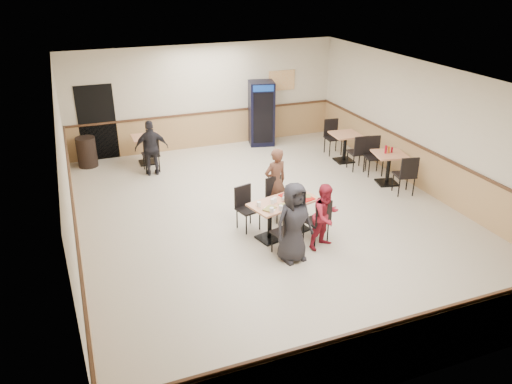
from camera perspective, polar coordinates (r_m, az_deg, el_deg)
name	(u,v)px	position (r m, az deg, el deg)	size (l,w,h in m)	color
ground	(271,216)	(10.90, 1.75, -2.81)	(10.00, 10.00, 0.00)	beige
room_shell	(296,146)	(13.49, 4.57, 5.31)	(10.00, 10.00, 10.00)	silver
main_table	(283,212)	(10.00, 3.16, -2.34)	(1.52, 1.02, 0.74)	black
main_chairs	(282,214)	(9.98, 2.93, -2.54)	(1.60, 1.88, 0.94)	black
diner_woman_left	(294,222)	(9.05, 4.34, -3.49)	(0.75, 0.49, 1.54)	#222127
diner_woman_right	(326,216)	(9.58, 7.95, -2.76)	(0.64, 0.50, 1.31)	maroon
diner_man_opposite	(275,182)	(10.74, 2.23, 1.18)	(0.55, 0.36, 1.51)	brown
lone_diner	(152,148)	(13.10, -11.84, 4.94)	(0.85, 0.35, 1.45)	#222127
tabletop_clutter	(288,200)	(9.88, 3.64, -0.92)	(1.22, 0.81, 0.12)	#B5110C
side_table_near	(389,164)	(12.76, 14.93, 3.16)	(0.89, 0.89, 0.80)	black
side_table_near_chair_south	(405,174)	(12.30, 16.61, 2.01)	(0.47, 0.47, 1.01)	black
side_table_near_chair_north	(374,156)	(13.25, 13.35, 4.01)	(0.47, 0.47, 1.01)	black
side_table_far	(345,143)	(14.00, 10.14, 5.53)	(0.80, 0.80, 0.80)	black
side_table_far_chair_south	(357,151)	(13.50, 11.50, 4.58)	(0.47, 0.47, 1.01)	black
side_table_far_chair_north	(334,137)	(14.53, 8.85, 6.22)	(0.47, 0.47, 1.01)	black
condiment_caddy	(388,150)	(12.66, 14.87, 4.72)	(0.23, 0.06, 0.20)	#A30B1C
back_table	(146,145)	(13.98, -12.41, 5.22)	(0.72, 0.72, 0.77)	black
back_table_chair_lone	(151,154)	(13.42, -11.95, 4.32)	(0.45, 0.45, 0.97)	black
pepsi_cooler	(261,113)	(15.09, 0.62, 8.98)	(0.86, 0.86, 1.90)	black
trash_bin	(87,152)	(14.23, -18.78, 4.36)	(0.52, 0.52, 0.81)	black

